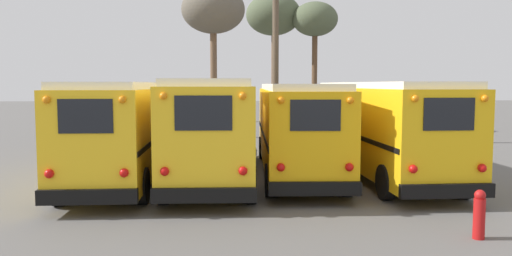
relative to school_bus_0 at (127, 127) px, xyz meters
The scene contains 11 objects.
ground_plane 4.73m from the school_bus_0, ahead, with size 160.00×160.00×0.00m, color #5B5956.
school_bus_0 is the anchor object (origin of this frame).
school_bus_1 2.93m from the school_bus_0, ahead, with size 2.82×10.08×3.34m.
school_bus_2 5.87m from the school_bus_0, ahead, with size 2.86×10.15×3.21m.
school_bus_3 8.77m from the school_bus_0, ahead, with size 2.67×10.48×3.27m.
utility_pole 11.91m from the school_bus_0, 58.31° to the left, with size 1.80×0.34×9.46m.
bare_tree_0 20.04m from the school_bus_0, 69.39° to the left, with size 3.81×3.81×9.44m.
bare_tree_1 14.35m from the school_bus_0, 78.34° to the left, with size 3.75×3.75×9.00m.
bare_tree_2 20.00m from the school_bus_0, 60.60° to the left, with size 3.08×3.08×8.74m.
fence_line 8.22m from the school_bus_0, 57.59° to the left, with size 16.83×0.06×1.42m.
fire_hydrant 11.30m from the school_bus_0, 40.39° to the right, with size 0.24×0.24×1.03m.
Camera 1 is at (-1.08, -16.86, 3.20)m, focal length 35.00 mm.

